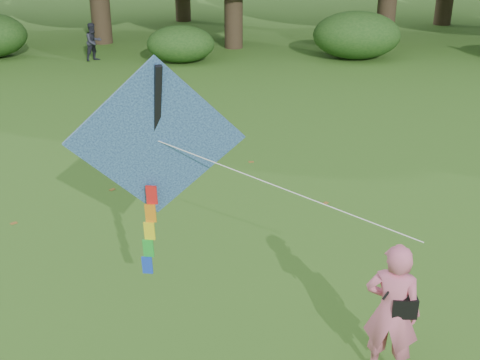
{
  "coord_description": "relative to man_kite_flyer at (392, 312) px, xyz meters",
  "views": [
    {
      "loc": [
        -1.24,
        -6.59,
        5.25
      ],
      "look_at": [
        -1.4,
        2.0,
        1.5
      ],
      "focal_mm": 45.0,
      "sensor_mm": 36.0,
      "label": 1
    }
  ],
  "objects": [
    {
      "name": "ground",
      "position": [
        -0.48,
        0.59,
        -0.92
      ],
      "size": [
        100.0,
        100.0,
        0.0
      ],
      "primitive_type": "plane",
      "color": "#265114",
      "rests_on": "ground"
    },
    {
      "name": "man_kite_flyer",
      "position": [
        0.0,
        0.0,
        0.0
      ],
      "size": [
        0.78,
        0.65,
        1.84
      ],
      "primitive_type": "imported",
      "rotation": [
        0.0,
        0.0,
        2.78
      ],
      "color": "#D66482",
      "rests_on": "ground"
    },
    {
      "name": "bystander_left",
      "position": [
        -7.96,
        17.9,
        -0.18
      ],
      "size": [
        0.9,
        0.91,
        1.48
      ],
      "primitive_type": "imported",
      "rotation": [
        0.0,
        0.0,
        0.82
      ],
      "color": "#252531",
      "rests_on": "ground"
    },
    {
      "name": "crossbody_bag",
      "position": [
        0.12,
        -0.03,
        0.12
      ],
      "size": [
        0.43,
        0.2,
        0.72
      ],
      "color": "black",
      "rests_on": "ground"
    },
    {
      "name": "flying_kite",
      "position": [
        -2.86,
        0.86,
        1.81
      ],
      "size": [
        4.2,
        1.26,
        3.0
      ],
      "color": "#23459B",
      "rests_on": "ground"
    },
    {
      "name": "shrub_band",
      "position": [
        -1.2,
        18.19,
        -0.06
      ],
      "size": [
        39.15,
        3.22,
        1.88
      ],
      "color": "#264919",
      "rests_on": "ground"
    },
    {
      "name": "fallen_leaves",
      "position": [
        -1.88,
        5.81,
        -0.91
      ],
      "size": [
        11.04,
        14.92,
        0.01
      ],
      "color": "brown",
      "rests_on": "ground"
    }
  ]
}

